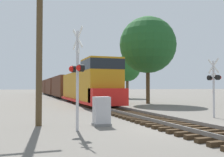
% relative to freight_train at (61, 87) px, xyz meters
% --- Properties ---
extents(ground_plane, '(400.00, 400.00, 0.00)m').
position_rel_freight_train_xyz_m(ground_plane, '(0.00, -38.08, -1.90)').
color(ground_plane, '#666059').
extents(rail_track_bed, '(2.60, 160.00, 0.31)m').
position_rel_freight_train_xyz_m(rail_track_bed, '(0.00, -38.08, -1.76)').
color(rail_track_bed, '#382819').
rests_on(rail_track_bed, ground).
extents(freight_train, '(3.03, 58.47, 4.35)m').
position_rel_freight_train_xyz_m(freight_train, '(0.00, 0.00, 0.00)').
color(freight_train, '#B77A14').
rests_on(freight_train, ground).
extents(crossing_signal_near, '(0.53, 1.01, 4.36)m').
position_rel_freight_train_xyz_m(crossing_signal_near, '(-4.47, -37.10, 0.57)').
color(crossing_signal_near, '#B7B7BC').
rests_on(crossing_signal_near, ground).
extents(crossing_signal_far, '(0.33, 1.00, 3.55)m').
position_rel_freight_train_xyz_m(crossing_signal_far, '(4.19, -35.18, 0.27)').
color(crossing_signal_far, '#B7B7BC').
rests_on(crossing_signal_far, ground).
extents(relay_cabinet, '(0.81, 0.67, 1.37)m').
position_rel_freight_train_xyz_m(relay_cabinet, '(-3.09, -36.10, -1.23)').
color(relay_cabinet, slate).
rests_on(relay_cabinet, ground).
extents(utility_pole, '(1.80, 0.29, 7.03)m').
position_rel_freight_train_xyz_m(utility_pole, '(-5.90, -35.19, 1.74)').
color(utility_pole, '#4C3A23').
rests_on(utility_pole, ground).
extents(tree_far_right, '(6.25, 6.25, 9.62)m').
position_rel_freight_train_xyz_m(tree_far_right, '(6.46, -22.03, 4.58)').
color(tree_far_right, '#473521').
rests_on(tree_far_right, ground).
extents(tree_mid_background, '(4.41, 4.41, 7.20)m').
position_rel_freight_train_xyz_m(tree_mid_background, '(9.85, -7.81, 3.06)').
color(tree_mid_background, brown).
rests_on(tree_mid_background, ground).
extents(tree_deep_background, '(4.05, 4.05, 7.15)m').
position_rel_freight_train_xyz_m(tree_deep_background, '(11.91, 5.11, 3.20)').
color(tree_deep_background, brown).
rests_on(tree_deep_background, ground).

